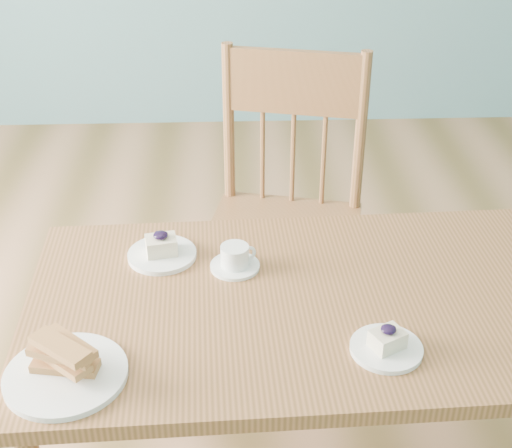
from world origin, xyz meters
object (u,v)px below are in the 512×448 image
(dining_chair, at_px, (285,217))
(cheesecake_plate_far, at_px, (162,251))
(cheesecake_plate_near, at_px, (387,345))
(biscotti_plate, at_px, (64,366))
(dining_table, at_px, (302,321))
(coffee_cup, at_px, (235,259))

(dining_chair, distance_m, cheesecake_plate_far, 0.59)
(cheesecake_plate_near, distance_m, biscotti_plate, 0.65)
(dining_table, bearing_deg, biscotti_plate, -155.94)
(cheesecake_plate_near, relative_size, coffee_cup, 1.25)
(coffee_cup, bearing_deg, dining_table, -56.59)
(dining_table, height_order, cheesecake_plate_near, cheesecake_plate_near)
(cheesecake_plate_near, bearing_deg, coffee_cup, 134.08)
(cheesecake_plate_far, bearing_deg, coffee_cup, -16.73)
(cheesecake_plate_far, height_order, biscotti_plate, biscotti_plate)
(dining_chair, xyz_separation_m, biscotti_plate, (-0.50, -0.88, 0.19))
(coffee_cup, relative_size, biscotti_plate, 0.50)
(biscotti_plate, bearing_deg, cheesecake_plate_near, 4.71)
(cheesecake_plate_far, height_order, coffee_cup, cheesecake_plate_far)
(cheesecake_plate_far, bearing_deg, dining_chair, 52.73)
(biscotti_plate, bearing_deg, dining_table, 26.13)
(dining_table, relative_size, cheesecake_plate_near, 8.58)
(cheesecake_plate_far, bearing_deg, dining_table, -28.58)
(coffee_cup, bearing_deg, dining_chair, 55.45)
(cheesecake_plate_far, xyz_separation_m, biscotti_plate, (-0.16, -0.43, 0.01))
(dining_table, bearing_deg, coffee_cup, 138.14)
(coffee_cup, distance_m, biscotti_plate, 0.50)
(cheesecake_plate_near, bearing_deg, biscotti_plate, -175.29)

